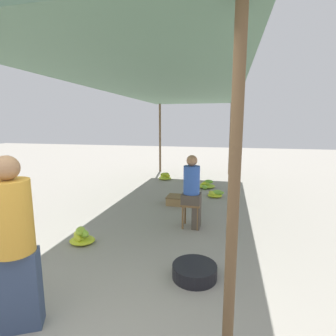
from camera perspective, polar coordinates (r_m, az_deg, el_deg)
canopy_post_front_right at (r=1.84m, az=13.93°, el=-9.56°), size 0.08×0.08×2.68m
canopy_post_back_left at (r=10.49m, az=-1.75°, el=6.48°), size 0.08×0.08×2.68m
canopy_post_back_right at (r=10.14m, az=13.42°, el=6.11°), size 0.08×0.08×2.68m
canopy_tarp at (r=6.12m, az=0.58°, el=16.87°), size 3.13×8.78×0.04m
vendor_foreground at (r=2.84m, az=-30.46°, el=-13.85°), size 0.48×0.48×1.66m
stool at (r=4.97m, az=5.07°, el=-8.65°), size 0.34×0.34×0.47m
vendor_seated at (r=4.87m, az=5.39°, el=-4.77°), size 0.35×0.35×1.37m
basin_black at (r=3.58m, az=5.80°, el=-21.46°), size 0.57×0.57×0.17m
banana_pile_left_0 at (r=3.85m, az=-31.22°, el=-20.51°), size 0.46×0.47×0.21m
banana_pile_left_1 at (r=4.61m, az=-18.35°, el=-14.06°), size 0.41×0.38×0.29m
banana_pile_left_2 at (r=9.10m, az=-0.57°, el=-1.99°), size 0.44×0.49×0.26m
banana_pile_right_0 at (r=7.08m, az=10.23°, el=-5.59°), size 0.47×0.44×0.18m
banana_pile_right_1 at (r=8.06m, az=8.22°, el=-3.69°), size 0.58×0.74×0.24m
crate_near at (r=6.38m, az=1.91°, el=-6.96°), size 0.46×0.46×0.20m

